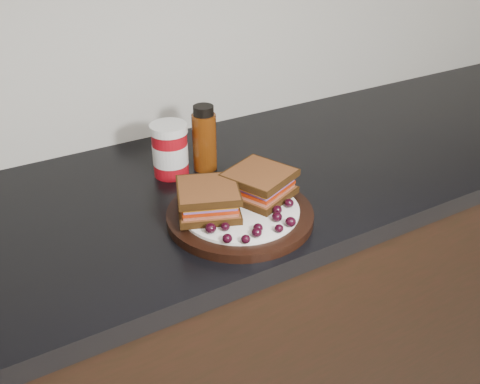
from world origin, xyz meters
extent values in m
cube|color=black|center=(0.00, 1.70, 0.43)|extent=(3.96, 0.58, 0.86)
cube|color=black|center=(0.00, 1.70, 0.88)|extent=(3.98, 0.60, 0.04)
cylinder|color=black|center=(0.20, 1.56, 0.91)|extent=(0.28, 0.28, 0.02)
ellipsoid|color=black|center=(0.12, 1.51, 0.93)|extent=(0.02, 0.02, 0.02)
ellipsoid|color=black|center=(0.14, 1.51, 0.93)|extent=(0.02, 0.02, 0.02)
ellipsoid|color=black|center=(0.13, 1.47, 0.93)|extent=(0.02, 0.02, 0.02)
ellipsoid|color=black|center=(0.15, 1.46, 0.93)|extent=(0.02, 0.02, 0.02)
ellipsoid|color=black|center=(0.18, 1.46, 0.93)|extent=(0.02, 0.02, 0.02)
ellipsoid|color=black|center=(0.19, 1.47, 0.93)|extent=(0.02, 0.02, 0.02)
ellipsoid|color=black|center=(0.22, 1.45, 0.93)|extent=(0.02, 0.02, 0.01)
ellipsoid|color=black|center=(0.25, 1.46, 0.93)|extent=(0.02, 0.02, 0.02)
ellipsoid|color=black|center=(0.24, 1.48, 0.93)|extent=(0.02, 0.02, 0.02)
ellipsoid|color=black|center=(0.25, 1.51, 0.93)|extent=(0.02, 0.02, 0.02)
ellipsoid|color=black|center=(0.28, 1.51, 0.93)|extent=(0.02, 0.02, 0.02)
ellipsoid|color=black|center=(0.27, 1.54, 0.93)|extent=(0.02, 0.02, 0.02)
ellipsoid|color=black|center=(0.29, 1.55, 0.93)|extent=(0.02, 0.02, 0.02)
ellipsoid|color=black|center=(0.28, 1.58, 0.93)|extent=(0.02, 0.02, 0.01)
ellipsoid|color=black|center=(0.28, 1.60, 0.93)|extent=(0.02, 0.02, 0.01)
ellipsoid|color=black|center=(0.24, 1.60, 0.93)|extent=(0.02, 0.02, 0.02)
ellipsoid|color=black|center=(0.15, 1.60, 0.93)|extent=(0.02, 0.02, 0.02)
ellipsoid|color=black|center=(0.15, 1.58, 0.93)|extent=(0.02, 0.02, 0.02)
ellipsoid|color=black|center=(0.11, 1.58, 0.93)|extent=(0.02, 0.02, 0.02)
ellipsoid|color=black|center=(0.12, 1.57, 0.93)|extent=(0.02, 0.02, 0.02)
ellipsoid|color=black|center=(0.13, 1.54, 0.93)|extent=(0.02, 0.02, 0.02)
ellipsoid|color=black|center=(0.16, 1.59, 0.93)|extent=(0.02, 0.02, 0.02)
ellipsoid|color=black|center=(0.14, 1.57, 0.93)|extent=(0.02, 0.02, 0.02)
ellipsoid|color=black|center=(0.11, 1.57, 0.93)|extent=(0.02, 0.02, 0.02)
cylinder|color=maroon|center=(0.16, 1.79, 0.96)|extent=(0.09, 0.09, 0.12)
cylinder|color=#542508|center=(0.24, 1.78, 0.97)|extent=(0.07, 0.07, 0.15)
camera|label=1|loc=(-0.23, 0.81, 1.46)|focal=40.00mm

